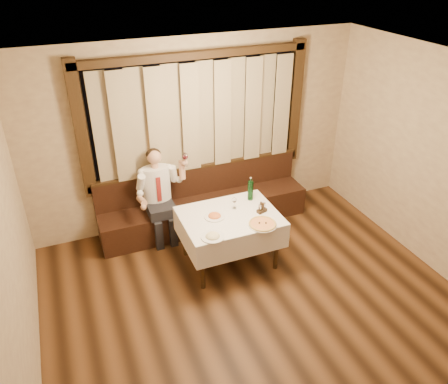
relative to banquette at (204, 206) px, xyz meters
name	(u,v)px	position (x,y,z in m)	size (l,w,h in m)	color
room	(256,192)	(0.00, -1.75, 1.19)	(5.01, 6.01, 2.81)	black
banquette	(204,206)	(0.00, 0.00, 0.00)	(3.20, 0.61, 0.94)	black
dining_table	(230,222)	(0.00, -1.02, 0.34)	(1.27, 0.97, 0.76)	black
pizza	(262,224)	(0.29, -1.39, 0.46)	(0.37, 0.37, 0.04)	white
pasta_red	(215,215)	(-0.20, -0.99, 0.48)	(0.27, 0.27, 0.09)	white
pasta_cream	(213,235)	(-0.38, -1.40, 0.49)	(0.29, 0.29, 0.10)	white
green_bottle	(250,190)	(0.42, -0.75, 0.59)	(0.08, 0.08, 0.34)	#0D3E14
table_wine_glass	(234,201)	(0.12, -0.89, 0.57)	(0.06, 0.06, 0.17)	white
cruet_caddy	(262,209)	(0.42, -1.11, 0.50)	(0.15, 0.10, 0.15)	black
seated_man	(158,189)	(-0.71, -0.09, 0.50)	(0.76, 0.57, 1.39)	black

